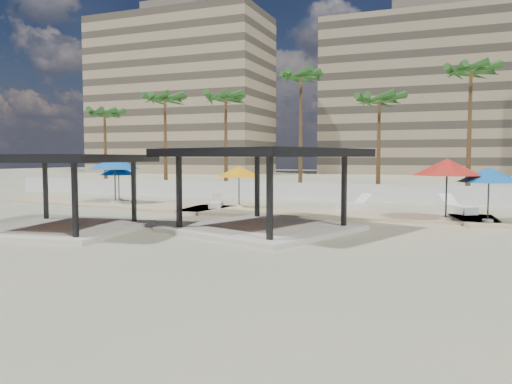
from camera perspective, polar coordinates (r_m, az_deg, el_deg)
ground at (r=20.28m, az=-2.02°, el=-4.62°), size 200.00×200.00×0.00m
promenade at (r=26.90m, az=8.49°, el=-2.40°), size 44.45×7.97×0.24m
boundary_wall at (r=35.38m, az=8.41°, el=0.01°), size 56.00×0.30×1.20m
building_west at (r=100.56m, az=-8.60°, el=10.94°), size 34.00×16.00×32.40m
building_mid at (r=97.11m, az=19.38°, el=10.42°), size 38.00×16.00×30.40m
pavilion_central at (r=20.48m, az=0.74°, el=1.14°), size 8.53×8.53×3.38m
pavilion_west at (r=21.99m, az=-21.68°, el=0.69°), size 7.02×7.02×3.14m
umbrella_a at (r=34.19m, az=-15.43°, el=2.41°), size 3.47×3.47×2.32m
umbrella_b at (r=28.85m, az=-1.96°, el=2.35°), size 3.41×3.41×2.36m
umbrella_c at (r=24.18m, az=20.99°, el=2.67°), size 3.99×3.99×2.80m
umbrella_d at (r=24.23m, az=25.09°, el=1.78°), size 2.81×2.81×2.42m
umbrella_f at (r=32.53m, az=-15.85°, el=3.19°), size 4.30×4.30×2.89m
lounger_a at (r=28.75m, az=-4.61°, el=-1.36°), size 1.25×2.05×0.74m
lounger_b at (r=27.81m, az=11.14°, el=-1.55°), size 1.77×2.28×0.84m
lounger_c at (r=27.75m, az=22.01°, el=-1.75°), size 1.95×2.42×0.91m
palm_a at (r=46.92m, az=-16.92°, el=8.32°), size 3.00×3.00×7.79m
palm_b at (r=43.90m, az=-10.37°, el=10.06°), size 3.00×3.00×8.86m
palm_c at (r=40.50m, az=-3.49°, el=10.33°), size 3.00×3.00×8.63m
palm_d at (r=39.31m, az=5.16°, el=12.51°), size 3.00×3.00×10.08m
palm_e at (r=37.32m, az=13.92°, el=9.84°), size 3.00×3.00×8.00m
palm_f at (r=37.39m, az=23.36°, el=12.12°), size 3.00×3.00×9.72m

